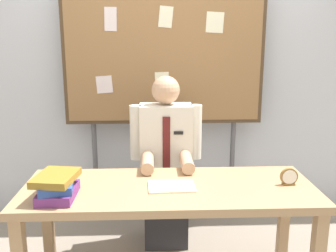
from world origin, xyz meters
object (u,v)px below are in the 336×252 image
at_px(bulletin_board, 164,53).
at_px(book_stack, 57,186).
at_px(desk_clock, 289,177).
at_px(desk, 169,199).
at_px(person, 166,169).
at_px(open_notebook, 172,186).

distance_m(bulletin_board, book_stack, 1.48).
distance_m(book_stack, desk_clock, 1.43).
relative_size(desk, book_stack, 5.92).
height_order(desk, bulletin_board, bulletin_board).
bearing_deg(bulletin_board, desk, -89.99).
height_order(person, book_stack, person).
bearing_deg(desk, open_notebook, -55.08).
relative_size(desk, bulletin_board, 0.86).
height_order(desk, open_notebook, open_notebook).
relative_size(desk, person, 1.35).
bearing_deg(bulletin_board, desk_clock, -52.15).
bearing_deg(desk_clock, book_stack, -174.44).
bearing_deg(desk, book_stack, -167.36).
bearing_deg(person, open_notebook, -88.65).
xyz_separation_m(person, open_notebook, (0.01, -0.59, 0.09)).
distance_m(desk, open_notebook, 0.10).
distance_m(open_notebook, desk_clock, 0.75).
xyz_separation_m(person, bulletin_board, (-0.00, 0.40, 0.88)).
distance_m(desk, person, 0.57).
distance_m(bulletin_board, open_notebook, 1.26).
distance_m(desk, bulletin_board, 1.31).
xyz_separation_m(person, desk_clock, (0.76, -0.58, 0.14)).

